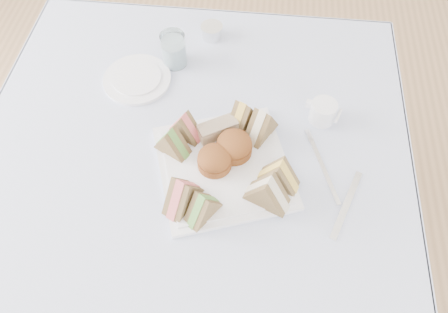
# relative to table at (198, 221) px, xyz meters

# --- Properties ---
(floor) EXTENTS (4.00, 4.00, 0.00)m
(floor) POSITION_rel_table_xyz_m (0.00, 0.00, -0.37)
(floor) COLOR #9E7751
(floor) RESTS_ON ground
(table) EXTENTS (0.90, 0.90, 0.74)m
(table) POSITION_rel_table_xyz_m (0.00, 0.00, 0.00)
(table) COLOR brown
(table) RESTS_ON floor
(tablecloth) EXTENTS (1.02, 1.02, 0.01)m
(tablecloth) POSITION_rel_table_xyz_m (0.00, 0.00, 0.37)
(tablecloth) COLOR #ABBDED
(tablecloth) RESTS_ON table
(serving_plate) EXTENTS (0.36, 0.36, 0.01)m
(serving_plate) POSITION_rel_table_xyz_m (0.08, -0.04, 0.38)
(serving_plate) COLOR white
(serving_plate) RESTS_ON tablecloth
(sandwich_fl_a) EXTENTS (0.08, 0.11, 0.09)m
(sandwich_fl_a) POSITION_rel_table_xyz_m (0.01, -0.13, 0.43)
(sandwich_fl_a) COLOR olive
(sandwich_fl_a) RESTS_ON serving_plate
(sandwich_fl_b) EXTENTS (0.08, 0.09, 0.07)m
(sandwich_fl_b) POSITION_rel_table_xyz_m (0.05, -0.16, 0.43)
(sandwich_fl_b) COLOR olive
(sandwich_fl_b) RESTS_ON serving_plate
(sandwich_fr_a) EXTENTS (0.10, 0.07, 0.08)m
(sandwich_fr_a) POSITION_rel_table_xyz_m (0.20, -0.07, 0.43)
(sandwich_fr_a) COLOR olive
(sandwich_fr_a) RESTS_ON serving_plate
(sandwich_fr_b) EXTENTS (0.11, 0.08, 0.09)m
(sandwich_fr_b) POSITION_rel_table_xyz_m (0.18, -0.11, 0.43)
(sandwich_fr_b) COLOR olive
(sandwich_fr_b) RESTS_ON serving_plate
(sandwich_bl_a) EXTENTS (0.09, 0.08, 0.08)m
(sandwich_bl_a) POSITION_rel_table_xyz_m (-0.04, -0.01, 0.43)
(sandwich_bl_a) COLOR olive
(sandwich_bl_a) RESTS_ON serving_plate
(sandwich_bl_b) EXTENTS (0.09, 0.07, 0.08)m
(sandwich_bl_b) POSITION_rel_table_xyz_m (-0.02, 0.04, 0.43)
(sandwich_bl_b) COLOR olive
(sandwich_bl_b) RESTS_ON serving_plate
(sandwich_br_a) EXTENTS (0.08, 0.10, 0.08)m
(sandwich_br_a) POSITION_rel_table_xyz_m (0.16, 0.06, 0.43)
(sandwich_br_a) COLOR olive
(sandwich_br_a) RESTS_ON serving_plate
(sandwich_br_b) EXTENTS (0.08, 0.10, 0.08)m
(sandwich_br_b) POSITION_rel_table_xyz_m (0.11, 0.08, 0.43)
(sandwich_br_b) COLOR olive
(sandwich_br_b) RESTS_ON serving_plate
(scone_left) EXTENTS (0.09, 0.09, 0.05)m
(scone_left) POSITION_rel_table_xyz_m (0.06, -0.04, 0.41)
(scone_left) COLOR brown
(scone_left) RESTS_ON serving_plate
(scone_right) EXTENTS (0.12, 0.12, 0.05)m
(scone_right) POSITION_rel_table_xyz_m (0.10, 0.00, 0.42)
(scone_right) COLOR brown
(scone_right) RESTS_ON serving_plate
(pastry_slice) EXTENTS (0.10, 0.08, 0.04)m
(pastry_slice) POSITION_rel_table_xyz_m (0.06, 0.05, 0.41)
(pastry_slice) COLOR tan
(pastry_slice) RESTS_ON serving_plate
(side_plate) EXTENTS (0.22, 0.22, 0.01)m
(side_plate) POSITION_rel_table_xyz_m (-0.17, 0.21, 0.38)
(side_plate) COLOR white
(side_plate) RESTS_ON tablecloth
(water_glass) EXTENTS (0.07, 0.07, 0.09)m
(water_glass) POSITION_rel_table_xyz_m (-0.08, 0.28, 0.42)
(water_glass) COLOR white
(water_glass) RESTS_ON tablecloth
(tea_strainer) EXTENTS (0.07, 0.07, 0.03)m
(tea_strainer) POSITION_rel_table_xyz_m (0.00, 0.39, 0.39)
(tea_strainer) COLOR silver
(tea_strainer) RESTS_ON tablecloth
(knife) EXTENTS (0.08, 0.17, 0.00)m
(knife) POSITION_rel_table_xyz_m (0.35, -0.10, 0.38)
(knife) COLOR silver
(knife) RESTS_ON tablecloth
(fork) EXTENTS (0.07, 0.16, 0.00)m
(fork) POSITION_rel_table_xyz_m (0.31, -0.02, 0.38)
(fork) COLOR silver
(fork) RESTS_ON tablecloth
(creamer_jug) EXTENTS (0.08, 0.08, 0.05)m
(creamer_jug) POSITION_rel_table_xyz_m (0.30, 0.13, 0.40)
(creamer_jug) COLOR white
(creamer_jug) RESTS_ON tablecloth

